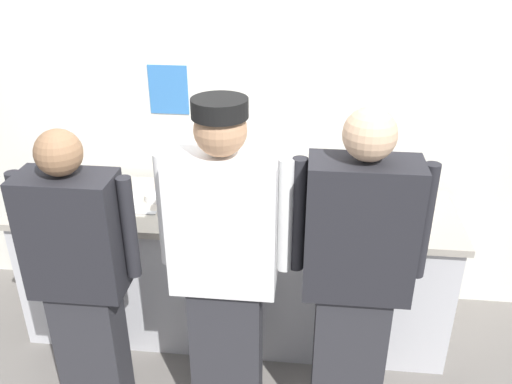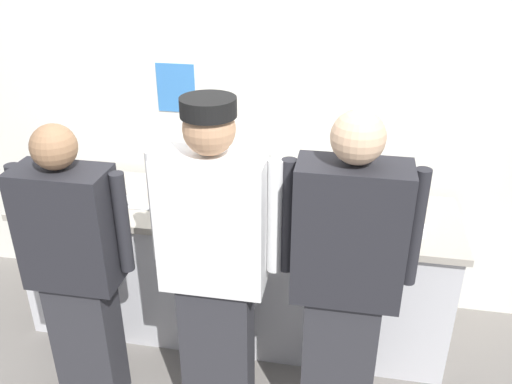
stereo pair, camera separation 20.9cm
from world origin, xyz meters
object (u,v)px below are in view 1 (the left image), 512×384
object	(u,v)px
chefs_knife	(129,211)
mixing_bowl_steel	(374,201)
squeeze_bottle_primary	(267,209)
deli_cup	(310,217)
chef_center	(225,266)
plate_stack_rear	(97,191)
ramekin_yellow_sauce	(419,224)
ramekin_orange_sauce	(129,204)
ramekin_red_sauce	(128,194)
squeeze_bottle_secondary	(60,187)
ramekin_green_sauce	(153,197)
chef_far_right	(356,276)
plate_stack_front	(287,197)
chef_near_left	(80,276)
sheet_tray	(208,206)

from	to	relation	value
chefs_knife	mixing_bowl_steel	bearing A→B (deg)	7.55
squeeze_bottle_primary	deli_cup	size ratio (longest dim) A/B	1.95
chef_center	plate_stack_rear	distance (m)	1.16
ramekin_yellow_sauce	chefs_knife	size ratio (longest dim) A/B	0.29
squeeze_bottle_primary	ramekin_orange_sauce	bearing A→B (deg)	173.97
chef_center	mixing_bowl_steel	distance (m)	1.07
plate_stack_rear	squeeze_bottle_primary	bearing A→B (deg)	-10.16
ramekin_orange_sauce	ramekin_red_sauce	size ratio (longest dim) A/B	1.09
ramekin_orange_sauce	chefs_knife	bearing A→B (deg)	-72.78
plate_stack_rear	ramekin_yellow_sauce	xyz separation A→B (m)	(1.90, -0.17, -0.01)
squeeze_bottle_secondary	ramekin_orange_sauce	xyz separation A→B (m)	(0.44, -0.05, -0.06)
ramekin_yellow_sauce	ramekin_green_sauce	bearing A→B (deg)	173.96
squeeze_bottle_primary	squeeze_bottle_secondary	distance (m)	1.27
chef_far_right	plate_stack_front	world-z (taller)	chef_far_right
chef_near_left	squeeze_bottle_primary	world-z (taller)	chef_near_left
mixing_bowl_steel	squeeze_bottle_secondary	bearing A→B (deg)	-177.70
sheet_tray	squeeze_bottle_primary	world-z (taller)	squeeze_bottle_primary
sheet_tray	ramekin_green_sauce	xyz separation A→B (m)	(-0.35, 0.05, 0.01)
chef_near_left	ramekin_orange_sauce	bearing A→B (deg)	86.77
deli_cup	chefs_knife	world-z (taller)	deli_cup
chef_far_right	ramekin_orange_sauce	size ratio (longest dim) A/B	19.36
deli_cup	plate_stack_rear	bearing A→B (deg)	171.73
chef_far_right	chefs_knife	distance (m)	1.38
mixing_bowl_steel	chefs_knife	xyz separation A→B (m)	(-1.41, -0.19, -0.05)
plate_stack_front	deli_cup	distance (m)	0.27
chef_near_left	ramekin_yellow_sauce	xyz separation A→B (m)	(1.70, 0.59, 0.06)
chef_center	ramekin_orange_sauce	size ratio (longest dim) A/B	19.61
chef_near_left	ramekin_yellow_sauce	bearing A→B (deg)	19.03
chef_far_right	mixing_bowl_steel	world-z (taller)	chef_far_right
sheet_tray	deli_cup	distance (m)	0.61
ramekin_yellow_sauce	ramekin_red_sauce	bearing A→B (deg)	173.46
plate_stack_front	ramekin_green_sauce	bearing A→B (deg)	-176.64
chef_center	chefs_knife	xyz separation A→B (m)	(-0.65, 0.56, -0.05)
mixing_bowl_steel	squeeze_bottle_primary	xyz separation A→B (m)	(-0.60, -0.21, 0.03)
ramekin_red_sauce	mixing_bowl_steel	bearing A→B (deg)	-0.07
chef_center	ramekin_red_sauce	bearing A→B (deg)	133.65
squeeze_bottle_secondary	ramekin_orange_sauce	bearing A→B (deg)	-6.75
deli_cup	ramekin_green_sauce	bearing A→B (deg)	169.12
plate_stack_front	ramekin_red_sauce	bearing A→B (deg)	-179.12
chef_far_right	plate_stack_rear	xyz separation A→B (m)	(-1.52, 0.71, 0.00)
chef_near_left	mixing_bowl_steel	world-z (taller)	chef_near_left
ramekin_yellow_sauce	chef_center	bearing A→B (deg)	-150.66
chef_center	chefs_knife	distance (m)	0.87
chef_center	ramekin_yellow_sauce	world-z (taller)	chef_center
chef_center	ramekin_red_sauce	distance (m)	1.04
squeeze_bottle_secondary	plate_stack_rear	bearing A→B (deg)	14.24
sheet_tray	squeeze_bottle_primary	size ratio (longest dim) A/B	2.43
chef_center	ramekin_yellow_sauce	xyz separation A→B (m)	(0.99, 0.56, -0.03)
plate_stack_front	chef_far_right	bearing A→B (deg)	-64.16
plate_stack_front	sheet_tray	xyz separation A→B (m)	(-0.46, -0.10, -0.04)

